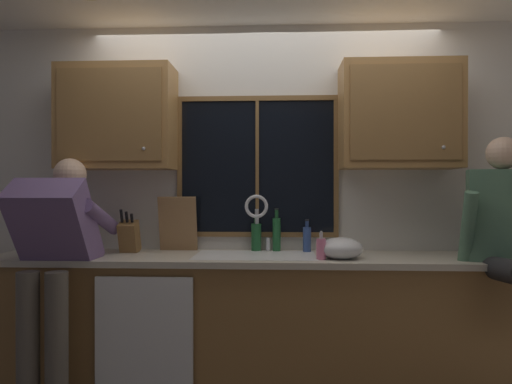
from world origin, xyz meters
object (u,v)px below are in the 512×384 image
(person_standing, at_px, (54,254))
(cutting_board, at_px, (178,224))
(bottle_green_glass, at_px, (256,236))
(person_sitting_on_counter, at_px, (511,232))
(mixing_bowl, at_px, (341,248))
(soap_dispenser, at_px, (321,248))
(bottle_tall_clear, at_px, (307,238))
(knife_block, at_px, (129,237))
(bottle_amber_small, at_px, (277,233))

(person_standing, xyz_separation_m, cutting_board, (0.65, 0.52, 0.15))
(bottle_green_glass, bearing_deg, person_sitting_on_counter, -18.30)
(mixing_bowl, height_order, soap_dispenser, soap_dispenser)
(soap_dispenser, relative_size, bottle_green_glass, 0.70)
(person_sitting_on_counter, height_order, soap_dispenser, person_sitting_on_counter)
(cutting_board, bearing_deg, bottle_green_glass, 2.81)
(person_standing, relative_size, cutting_board, 3.97)
(person_sitting_on_counter, relative_size, bottle_green_glass, 4.94)
(person_standing, distance_m, cutting_board, 0.85)
(person_standing, distance_m, soap_dispenser, 1.64)
(bottle_tall_clear, bearing_deg, knife_block, -175.70)
(bottle_tall_clear, bearing_deg, person_standing, -161.94)
(person_standing, height_order, person_sitting_on_counter, person_sitting_on_counter)
(bottle_tall_clear, bearing_deg, mixing_bowl, -56.57)
(person_sitting_on_counter, relative_size, knife_block, 3.92)
(cutting_board, distance_m, mixing_bowl, 1.17)
(person_sitting_on_counter, height_order, bottle_green_glass, person_sitting_on_counter)
(soap_dispenser, bearing_deg, bottle_tall_clear, 100.83)
(knife_block, bearing_deg, soap_dispenser, -11.28)
(knife_block, relative_size, mixing_bowl, 1.15)
(person_sitting_on_counter, relative_size, bottle_tall_clear, 5.50)
(mixing_bowl, bearing_deg, bottle_green_glass, 148.56)
(soap_dispenser, distance_m, bottle_green_glass, 0.58)
(knife_block, distance_m, cutting_board, 0.35)
(person_standing, distance_m, mixing_bowl, 1.78)
(knife_block, distance_m, bottle_green_glass, 0.89)
(person_sitting_on_counter, relative_size, soap_dispenser, 7.01)
(bottle_tall_clear, bearing_deg, cutting_board, 179.19)
(cutting_board, height_order, bottle_tall_clear, cutting_board)
(cutting_board, distance_m, bottle_amber_small, 0.71)
(cutting_board, xyz_separation_m, bottle_amber_small, (0.71, 0.01, -0.07))
(person_standing, bearing_deg, mixing_bowl, 6.82)
(soap_dispenser, height_order, bottle_tall_clear, bottle_tall_clear)
(person_standing, height_order, bottle_green_glass, person_standing)
(cutting_board, relative_size, bottle_amber_small, 1.29)
(soap_dispenser, bearing_deg, person_standing, -174.49)
(mixing_bowl, bearing_deg, person_standing, -173.18)
(cutting_board, xyz_separation_m, bottle_green_glass, (0.56, 0.03, -0.09))
(person_sitting_on_counter, height_order, bottle_tall_clear, person_sitting_on_counter)
(person_sitting_on_counter, relative_size, mixing_bowl, 4.51)
(knife_block, bearing_deg, bottle_tall_clear, 4.30)
(bottle_amber_small, bearing_deg, soap_dispenser, -53.54)
(person_sitting_on_counter, bearing_deg, mixing_bowl, 170.33)
(person_sitting_on_counter, distance_m, bottle_tall_clear, 1.27)
(person_standing, distance_m, person_sitting_on_counter, 2.75)
(person_sitting_on_counter, relative_size, bottle_amber_small, 4.12)
(knife_block, height_order, mixing_bowl, knife_block)
(person_standing, distance_m, bottle_amber_small, 1.46)
(person_standing, distance_m, bottle_green_glass, 1.33)
(knife_block, xyz_separation_m, bottle_amber_small, (1.02, 0.12, 0.02))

